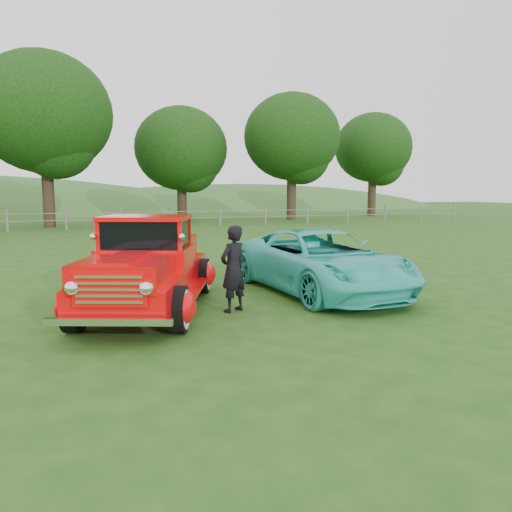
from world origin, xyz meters
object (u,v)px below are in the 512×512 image
object	(u,v)px
red_pickup	(148,268)
man	(233,269)
tree_far_east	(373,148)
tree_near_east	(181,149)
tree_mid_east	(292,137)
teal_sedan	(321,262)
tree_near_west	(44,113)

from	to	relation	value
red_pickup	man	world-z (taller)	red_pickup
tree_far_east	man	world-z (taller)	tree_far_east
tree_near_east	tree_mid_east	xyz separation A→B (m)	(8.00, -2.00, 0.93)
tree_far_east	man	bearing A→B (deg)	-126.47
tree_far_east	red_pickup	bearing A→B (deg)	-128.89
tree_near_east	teal_sedan	world-z (taller)	tree_near_east
tree_mid_east	man	world-z (taller)	tree_mid_east
tree_far_east	teal_sedan	world-z (taller)	tree_far_east
tree_near_east	red_pickup	world-z (taller)	tree_near_east
tree_mid_east	teal_sedan	world-z (taller)	tree_mid_east
tree_far_east	teal_sedan	distance (m)	34.72
red_pickup	man	distance (m)	1.60
tree_mid_east	man	size ratio (longest dim) A/B	5.88
tree_mid_east	teal_sedan	distance (m)	27.93
tree_mid_east	teal_sedan	bearing A→B (deg)	-112.25
tree_near_west	man	distance (m)	25.45
tree_near_west	tree_near_east	bearing A→B (deg)	23.96
tree_far_east	tree_near_east	bearing A→B (deg)	-176.63
tree_near_east	man	bearing A→B (deg)	-99.40
tree_mid_east	red_pickup	bearing A→B (deg)	-118.84
tree_far_east	man	distance (m)	36.85
tree_near_west	red_pickup	size ratio (longest dim) A/B	1.97
tree_mid_east	tree_far_east	bearing A→B (deg)	18.43
tree_near_west	teal_sedan	xyz separation A→B (m)	(6.63, -23.35, -6.11)
tree_near_east	red_pickup	bearing A→B (deg)	-102.53
tree_far_east	man	size ratio (longest dim) A/B	5.52
man	tree_near_west	bearing A→B (deg)	-110.16
teal_sedan	tree_mid_east	bearing A→B (deg)	63.22
tree_mid_east	red_pickup	distance (m)	29.84
red_pickup	tree_mid_east	bearing A→B (deg)	81.78
tree_far_east	red_pickup	xyz separation A→B (m)	(-23.16, -28.71, -5.06)
teal_sedan	red_pickup	bearing A→B (deg)	-179.07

